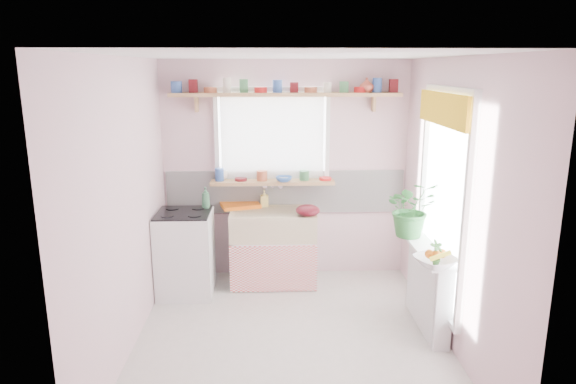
{
  "coord_description": "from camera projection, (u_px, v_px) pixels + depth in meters",
  "views": [
    {
      "loc": [
        -0.18,
        -4.21,
        2.41
      ],
      "look_at": [
        -0.01,
        0.55,
        1.25
      ],
      "focal_mm": 32.0,
      "sensor_mm": 36.0,
      "label": 1
    }
  ],
  "objects": [
    {
      "name": "herb_pot",
      "position": [
        436.0,
        253.0,
        4.3
      ],
      "size": [
        0.14,
        0.12,
        0.23
      ],
      "primitive_type": "imported",
      "rotation": [
        0.0,
        0.0,
        0.35
      ],
      "color": "#2E6127",
      "rests_on": "radiator_ledge"
    },
    {
      "name": "sill_bowl",
      "position": [
        284.0,
        179.0,
        5.76
      ],
      "size": [
        0.24,
        0.24,
        0.06
      ],
      "primitive_type": "imported",
      "rotation": [
        0.0,
        0.0,
        0.4
      ],
      "color": "#3868B8",
      "rests_on": "windowsill"
    },
    {
      "name": "dish_tray",
      "position": [
        240.0,
        205.0,
        5.89
      ],
      "size": [
        0.5,
        0.42,
        0.04
      ],
      "primitive_type": "cube",
      "rotation": [
        0.0,
        0.0,
        0.28
      ],
      "color": "orange",
      "rests_on": "sink_unit"
    },
    {
      "name": "sill_cup",
      "position": [
        222.0,
        175.0,
        5.84
      ],
      "size": [
        0.18,
        0.18,
        0.11
      ],
      "primitive_type": "imported",
      "rotation": [
        0.0,
        0.0,
        0.42
      ],
      "color": "silver",
      "rests_on": "windowsill"
    },
    {
      "name": "fruit_bowl",
      "position": [
        436.0,
        262.0,
        4.31
      ],
      "size": [
        0.45,
        0.45,
        0.08
      ],
      "primitive_type": "imported",
      "rotation": [
        0.0,
        0.0,
        0.4
      ],
      "color": "silver",
      "rests_on": "radiator_ledge"
    },
    {
      "name": "shelf_crockery",
      "position": [
        286.0,
        87.0,
        5.57
      ],
      "size": [
        2.47,
        0.11,
        0.12
      ],
      "color": "#3359A5",
      "rests_on": "pine_shelf"
    },
    {
      "name": "cooker",
      "position": [
        185.0,
        253.0,
        5.53
      ],
      "size": [
        0.58,
        0.58,
        0.93
      ],
      "color": "white",
      "rests_on": "ground"
    },
    {
      "name": "pine_shelf",
      "position": [
        286.0,
        94.0,
        5.59
      ],
      "size": [
        2.52,
        0.24,
        0.04
      ],
      "primitive_type": "cube",
      "color": "tan",
      "rests_on": "room"
    },
    {
      "name": "shelf_vase",
      "position": [
        367.0,
        85.0,
        5.59
      ],
      "size": [
        0.19,
        0.19,
        0.16
      ],
      "primitive_type": "imported",
      "rotation": [
        0.0,
        0.0,
        -0.32
      ],
      "color": "#B54C37",
      "rests_on": "pine_shelf"
    },
    {
      "name": "soap_bottle_sink",
      "position": [
        264.0,
        198.0,
        5.88
      ],
      "size": [
        0.09,
        0.09,
        0.19
      ],
      "primitive_type": "imported",
      "rotation": [
        0.0,
        0.0,
        0.08
      ],
      "color": "#EFDA6A",
      "rests_on": "sink_unit"
    },
    {
      "name": "room",
      "position": [
        353.0,
        173.0,
        5.19
      ],
      "size": [
        3.2,
        3.2,
        3.2
      ],
      "color": "beige",
      "rests_on": "ground"
    },
    {
      "name": "jade_plant",
      "position": [
        412.0,
        208.0,
        5.03
      ],
      "size": [
        0.52,
        0.46,
        0.57
      ],
      "primitive_type": "imported",
      "rotation": [
        0.0,
        0.0,
        0.02
      ],
      "color": "#2A6A2F",
      "rests_on": "radiator_ledge"
    },
    {
      "name": "fruit",
      "position": [
        437.0,
        254.0,
        4.3
      ],
      "size": [
        0.2,
        0.14,
        0.1
      ],
      "color": "orange",
      "rests_on": "fruit_bowl"
    },
    {
      "name": "colander",
      "position": [
        308.0,
        210.0,
        5.52
      ],
      "size": [
        0.33,
        0.33,
        0.12
      ],
      "primitive_type": "ellipsoid",
      "rotation": [
        0.0,
        0.0,
        0.3
      ],
      "color": "#4E0D17",
      "rests_on": "sink_unit"
    },
    {
      "name": "sill_crockery",
      "position": [
        268.0,
        176.0,
        5.8
      ],
      "size": [
        1.35,
        0.11,
        0.12
      ],
      "color": "#3359A5",
      "rests_on": "windowsill"
    },
    {
      "name": "sink_unit",
      "position": [
        273.0,
        247.0,
        5.81
      ],
      "size": [
        0.95,
        0.65,
        1.11
      ],
      "color": "white",
      "rests_on": "ground"
    },
    {
      "name": "cooker_bottle",
      "position": [
        206.0,
        198.0,
        5.56
      ],
      "size": [
        0.12,
        0.12,
        0.24
      ],
      "primitive_type": "imported",
      "rotation": [
        0.0,
        0.0,
        0.38
      ],
      "color": "#3A754E",
      "rests_on": "cooker"
    },
    {
      "name": "radiator_ledge",
      "position": [
        428.0,
        288.0,
        4.8
      ],
      "size": [
        0.22,
        0.95,
        0.78
      ],
      "color": "white",
      "rests_on": "ground"
    },
    {
      "name": "windowsill",
      "position": [
        273.0,
        182.0,
        5.82
      ],
      "size": [
        1.4,
        0.22,
        0.04
      ],
      "primitive_type": "cube",
      "color": "tan",
      "rests_on": "room"
    }
  ]
}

